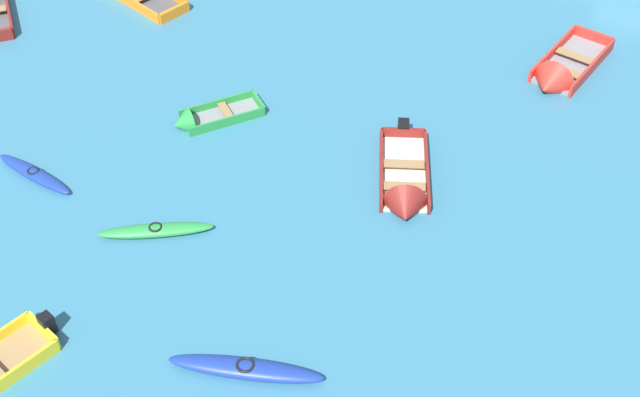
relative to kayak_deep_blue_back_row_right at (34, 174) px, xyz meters
The scene contains 6 objects.
kayak_deep_blue_back_row_right is the anchor object (origin of this frame).
rowboat_green_foreground_center 5.28m from the kayak_deep_blue_back_row_right, 25.69° to the left, with size 3.08×2.02×0.95m.
rowboat_red_cluster_inner 17.16m from the kayak_deep_blue_back_row_right, 13.34° to the left, with size 3.72×4.07×1.40m.
kayak_deep_blue_far_back 9.62m from the kayak_deep_blue_back_row_right, 49.08° to the right, with size 3.80×1.35×0.36m.
rowboat_maroon_back_row_center 10.90m from the kayak_deep_blue_back_row_right, ahead, with size 1.79×4.19×1.29m.
kayak_green_near_left 4.57m from the kayak_deep_blue_back_row_right, 33.91° to the right, with size 3.19×0.66×0.30m.
Camera 1 is at (-0.95, 5.51, 16.75)m, focal length 47.43 mm.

